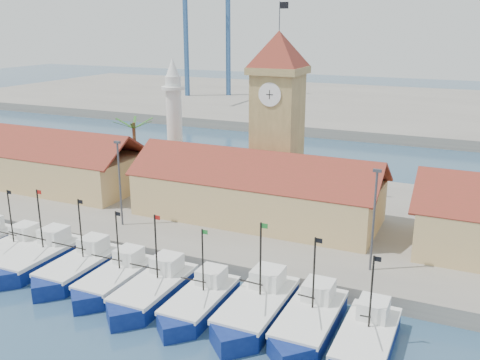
% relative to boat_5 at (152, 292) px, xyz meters
% --- Properties ---
extents(ground, '(400.00, 400.00, 0.00)m').
position_rel_boat_5_xyz_m(ground, '(1.73, -1.94, -0.79)').
color(ground, navy).
rests_on(ground, ground).
extents(quay, '(140.00, 32.00, 1.50)m').
position_rel_boat_5_xyz_m(quay, '(1.73, 22.06, -0.04)').
color(quay, gray).
rests_on(quay, ground).
extents(terminal, '(240.00, 80.00, 2.00)m').
position_rel_boat_5_xyz_m(terminal, '(1.73, 108.06, 0.21)').
color(terminal, gray).
rests_on(terminal, ground).
extents(boat_1, '(3.48, 9.54, 7.22)m').
position_rel_boat_5_xyz_m(boat_1, '(-17.06, 0.91, -0.04)').
color(boat_1, navy).
rests_on(boat_1, ground).
extents(boat_2, '(3.76, 10.30, 7.79)m').
position_rel_boat_5_xyz_m(boat_2, '(-13.28, 0.82, 0.02)').
color(boat_2, navy).
rests_on(boat_2, ground).
extents(boat_3, '(3.63, 9.94, 7.52)m').
position_rel_boat_5_xyz_m(boat_3, '(-8.49, 0.82, -0.01)').
color(boat_3, navy).
rests_on(boat_3, ground).
extents(boat_4, '(3.46, 9.47, 7.16)m').
position_rel_boat_5_xyz_m(boat_4, '(-4.14, 0.42, -0.05)').
color(boat_4, navy).
rests_on(boat_4, ground).
extents(boat_5, '(3.68, 10.09, 7.64)m').
position_rel_boat_5_xyz_m(boat_5, '(0.00, 0.00, 0.00)').
color(boat_5, navy).
rests_on(boat_5, ground).
extents(boat_6, '(3.44, 9.42, 7.13)m').
position_rel_boat_5_xyz_m(boat_6, '(4.38, -0.05, -0.05)').
color(boat_6, navy).
rests_on(boat_6, ground).
extents(boat_7, '(3.93, 10.75, 8.14)m').
position_rel_boat_5_xyz_m(boat_7, '(8.91, 0.72, 0.05)').
color(boat_7, navy).
rests_on(boat_7, ground).
extents(boat_8, '(3.71, 10.16, 7.69)m').
position_rel_boat_5_xyz_m(boat_8, '(13.16, 0.69, 0.01)').
color(boat_8, navy).
rests_on(boat_8, ground).
extents(boat_9, '(3.56, 9.75, 7.38)m').
position_rel_boat_5_xyz_m(boat_9, '(17.49, -0.05, -0.03)').
color(boat_9, navy).
rests_on(boat_9, ground).
extents(hall_left, '(31.20, 10.13, 7.61)m').
position_rel_boat_5_xyz_m(hall_left, '(-30.27, 18.06, 3.20)').
color(hall_left, tan).
rests_on(hall_left, quay).
extents(hall_center, '(27.04, 10.13, 7.61)m').
position_rel_boat_5_xyz_m(hall_center, '(1.73, 18.06, 3.20)').
color(hall_center, tan).
rests_on(hall_center, quay).
extents(clock_tower, '(5.80, 5.80, 22.70)m').
position_rel_boat_5_xyz_m(clock_tower, '(1.73, 24.06, 11.17)').
color(clock_tower, tan).
rests_on(clock_tower, quay).
extents(minaret, '(3.00, 3.00, 16.30)m').
position_rel_boat_5_xyz_m(minaret, '(-13.27, 26.06, 8.94)').
color(minaret, silver).
rests_on(minaret, quay).
extents(palm_tree, '(5.60, 5.03, 8.39)m').
position_rel_boat_5_xyz_m(palm_tree, '(-18.27, 24.06, 5.46)').
color(palm_tree, brown).
rests_on(palm_tree, quay).
extents(lamp_posts, '(80.70, 0.25, 9.03)m').
position_rel_boat_5_xyz_m(lamp_posts, '(2.23, 10.06, 5.69)').
color(lamp_posts, '#3F3F44').
rests_on(lamp_posts, quay).
extents(crane_blue_near, '(1.00, 32.27, 39.39)m').
position_rel_boat_5_xyz_m(crane_blue_near, '(-43.94, 104.64, 23.04)').
color(crane_blue_near, '#2B5285').
rests_on(crane_blue_near, terminal).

